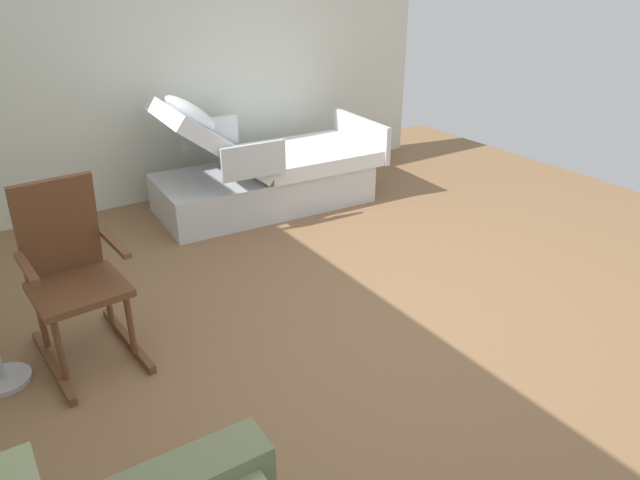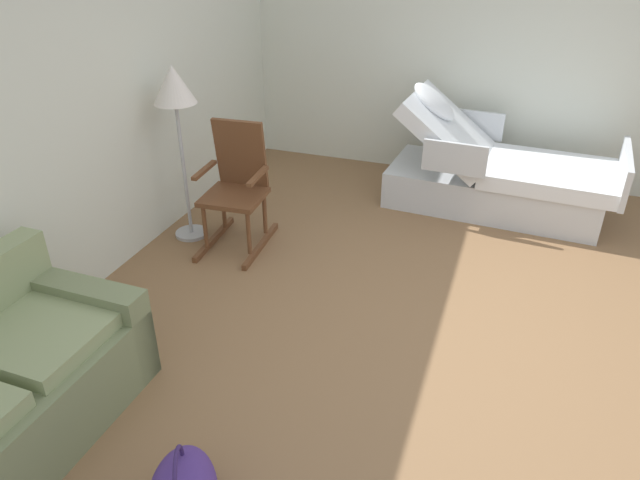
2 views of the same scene
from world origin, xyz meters
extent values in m
plane|color=olive|center=(0.00, 0.00, 0.00)|extent=(7.09, 7.09, 0.00)
cube|color=silver|center=(0.00, 2.50, 1.35)|extent=(5.87, 0.10, 2.70)
cube|color=silver|center=(2.89, 0.00, 1.35)|extent=(0.10, 5.10, 2.70)
cube|color=silver|center=(2.10, -0.24, 0.17)|extent=(0.99, 1.98, 0.35)
cube|color=white|center=(2.07, -0.71, 0.42)|extent=(0.98, 1.21, 0.14)
cube|color=white|center=(2.13, 0.24, 0.70)|extent=(0.96, 0.89, 0.68)
ellipsoid|color=white|center=(2.14, 0.39, 0.96)|extent=(0.37, 0.49, 0.40)
cube|color=silver|center=(1.62, 0.09, 0.63)|extent=(0.07, 0.56, 0.28)
cube|color=silver|center=(2.63, 0.03, 0.63)|extent=(0.07, 0.56, 0.28)
cube|color=silver|center=(2.04, -1.31, 0.53)|extent=(0.95, 0.11, 0.36)
cylinder|color=black|center=(1.79, 0.58, 0.05)|extent=(0.10, 0.10, 0.10)
cylinder|color=black|center=(2.51, 0.53, 0.05)|extent=(0.10, 0.10, 0.10)
cylinder|color=black|center=(1.69, -1.02, 0.05)|extent=(0.10, 0.10, 0.10)
cylinder|color=black|center=(2.41, -1.06, 0.05)|extent=(0.10, 0.10, 0.10)
cube|color=gray|center=(-1.39, 1.85, 0.49)|extent=(0.68, 0.66, 0.10)
cube|color=#737D57|center=(-1.05, 1.89, 0.30)|extent=(0.19, 0.85, 0.60)
cube|color=brown|center=(0.59, 1.94, 0.03)|extent=(0.76, 0.09, 0.05)
cube|color=brown|center=(0.62, 1.51, 0.03)|extent=(0.76, 0.09, 0.05)
cylinder|color=brown|center=(0.43, 1.52, 0.25)|extent=(0.04, 0.04, 0.40)
cylinder|color=brown|center=(0.41, 1.90, 0.25)|extent=(0.04, 0.04, 0.40)
cylinder|color=brown|center=(0.80, 1.54, 0.25)|extent=(0.04, 0.04, 0.40)
cylinder|color=brown|center=(0.78, 1.93, 0.25)|extent=(0.04, 0.04, 0.40)
cube|color=brown|center=(0.60, 1.72, 0.45)|extent=(0.49, 0.51, 0.04)
cube|color=brown|center=(0.80, 1.74, 0.75)|extent=(0.15, 0.44, 0.60)
cube|color=brown|center=(0.60, 1.49, 0.67)|extent=(0.39, 0.07, 0.03)
cube|color=brown|center=(0.57, 1.95, 0.67)|extent=(0.39, 0.07, 0.03)
cylinder|color=#B2B5BA|center=(0.63, 2.18, 0.01)|extent=(0.28, 0.28, 0.03)
cylinder|color=#B2B5BA|center=(0.63, 2.18, 0.60)|extent=(0.03, 0.03, 1.15)
cone|color=silver|center=(0.63, 2.18, 1.33)|extent=(0.34, 0.34, 0.30)
torus|color=#312055|center=(-1.81, 0.77, 0.28)|extent=(0.28, 0.15, 0.30)
camera|label=1|loc=(-2.45, 2.15, 2.09)|focal=32.73mm
camera|label=2|loc=(-3.23, -0.40, 2.48)|focal=32.64mm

